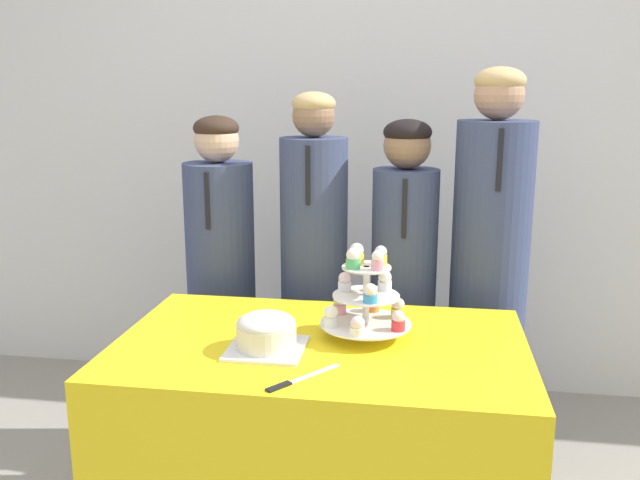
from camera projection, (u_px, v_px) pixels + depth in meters
wall_back at (366, 122)px, 3.33m from camera, size 9.00×0.06×2.70m
table at (321, 453)px, 2.17m from camera, size 1.26×0.79×0.76m
round_cake at (266, 332)px, 2.00m from camera, size 0.22×0.22×0.12m
cake_knife at (292, 382)px, 1.79m from camera, size 0.17×0.21×0.01m
cupcake_stand at (366, 296)px, 2.09m from camera, size 0.29×0.29×0.29m
student_0 at (222, 296)px, 2.81m from camera, size 0.28×0.28×1.42m
student_1 at (314, 290)px, 2.74m from camera, size 0.27×0.27×1.51m
student_2 at (403, 303)px, 2.69m from camera, size 0.26×0.26×1.41m
student_3 at (488, 288)px, 2.62m from camera, size 0.29×0.30×1.60m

